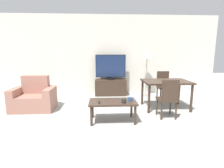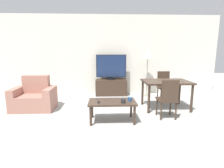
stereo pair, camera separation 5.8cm
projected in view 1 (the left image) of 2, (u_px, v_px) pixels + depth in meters
name	position (u px, v px, depth m)	size (l,w,h in m)	color
ground_plane	(109.00, 140.00, 2.97)	(18.00, 18.00, 0.00)	#9E9E99
wall_back	(105.00, 55.00, 6.05)	(7.86, 0.06, 2.70)	silver
armchair	(34.00, 98.00, 4.48)	(1.03, 0.69, 0.86)	#9E6B5B
tv_stand	(111.00, 87.00, 5.98)	(1.05, 0.43, 0.54)	#38281E
tv	(111.00, 67.00, 5.85)	(1.00, 0.32, 0.83)	black
coffee_table	(113.00, 103.00, 3.70)	(0.99, 0.56, 0.45)	#38281E
dining_table	(166.00, 84.00, 4.53)	(1.18, 0.83, 0.73)	#38281E
dining_chair_near	(168.00, 97.00, 3.83)	(0.40, 0.40, 0.89)	#38281E
dining_chair_far	(164.00, 85.00, 5.28)	(0.40, 0.40, 0.89)	#38281E
floor_lamp	(147.00, 56.00, 5.74)	(0.35, 0.35, 1.53)	gray
remote_primary	(99.00, 102.00, 3.58)	(0.04, 0.15, 0.02)	black
cup_white_near	(124.00, 101.00, 3.55)	(0.09, 0.09, 0.09)	black
cup_colored_far	(130.00, 99.00, 3.68)	(0.09, 0.09, 0.08)	navy
wine_glass_left	(175.00, 78.00, 4.30)	(0.07, 0.07, 0.15)	silver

